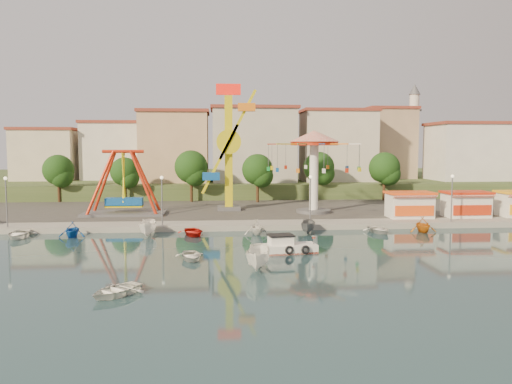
{
  "coord_description": "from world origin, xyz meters",
  "views": [
    {
      "loc": [
        -2.25,
        -40.42,
        8.92
      ],
      "look_at": [
        2.13,
        14.0,
        4.0
      ],
      "focal_mm": 35.0,
      "sensor_mm": 36.0,
      "label": 1
    }
  ],
  "objects": [
    {
      "name": "moored_boat_0",
      "position": [
        -21.66,
        9.8,
        0.42
      ],
      "size": [
        3.24,
        4.29,
        0.84
      ],
      "primitive_type": "imported",
      "rotation": [
        0.0,
        0.0,
        0.09
      ],
      "color": "white",
      "rests_on": "ground"
    },
    {
      "name": "pirate_ship_ride",
      "position": [
        -13.58,
        21.9,
        4.39
      ],
      "size": [
        10.0,
        5.0,
        8.0
      ],
      "color": "#59595E",
      "rests_on": "quay_deck"
    },
    {
      "name": "asphalt_pad",
      "position": [
        0.0,
        30.0,
        0.6
      ],
      "size": [
        90.0,
        28.0,
        0.01
      ],
      "primitive_type": "cube",
      "color": "#4C4944",
      "rests_on": "quay_deck"
    },
    {
      "name": "moored_boat_5",
      "position": [
        7.2,
        9.8,
        0.72
      ],
      "size": [
        2.3,
        3.95,
        1.43
      ],
      "primitive_type": "imported",
      "rotation": [
        0.0,
        0.0,
        -0.26
      ],
      "color": "#5E5F63",
      "rests_on": "ground"
    },
    {
      "name": "booth_mid",
      "position": [
        27.5,
        16.49,
        2.16
      ],
      "size": [
        5.4,
        3.78,
        3.08
      ],
      "color": "white",
      "rests_on": "quay_deck"
    },
    {
      "name": "tree_4",
      "position": [
        14.0,
        37.35,
        5.75
      ],
      "size": [
        4.86,
        4.86,
        7.6
      ],
      "color": "#382314",
      "rests_on": "quay_deck"
    },
    {
      "name": "building_4",
      "position": [
        19.07,
        52.2,
        7.62
      ],
      "size": [
        10.75,
        9.23,
        9.24
      ],
      "primitive_type": "cube",
      "color": "beige",
      "rests_on": "hill_terrace"
    },
    {
      "name": "building_0",
      "position": [
        -33.37,
        46.06,
        8.93
      ],
      "size": [
        9.26,
        9.53,
        11.87
      ],
      "primitive_type": "cube",
      "color": "beige",
      "rests_on": "hill_terrace"
    },
    {
      "name": "tree_0",
      "position": [
        -26.0,
        36.98,
        5.47
      ],
      "size": [
        4.6,
        4.6,
        7.19
      ],
      "color": "#382314",
      "rests_on": "quay_deck"
    },
    {
      "name": "hill_terrace",
      "position": [
        0.0,
        67.0,
        1.5
      ],
      "size": [
        200.0,
        60.0,
        3.0
      ],
      "primitive_type": "cube",
      "color": "#384C26",
      "rests_on": "ground"
    },
    {
      "name": "moored_boat_2",
      "position": [
        -9.09,
        9.8,
        0.82
      ],
      "size": [
        1.63,
        4.27,
        1.64
      ],
      "primitive_type": "imported",
      "rotation": [
        0.0,
        0.0,
        -0.01
      ],
      "color": "white",
      "rests_on": "ground"
    },
    {
      "name": "moored_boat_7",
      "position": [
        19.38,
        9.8,
        0.82
      ],
      "size": [
        2.82,
        3.22,
        1.63
      ],
      "primitive_type": "imported",
      "rotation": [
        0.0,
        0.0,
        -0.05
      ],
      "color": "#CE6912",
      "rests_on": "ground"
    },
    {
      "name": "rowboat_b",
      "position": [
        -8.32,
        -10.52,
        0.36
      ],
      "size": [
        4.1,
        4.24,
        0.72
      ],
      "primitive_type": "imported",
      "rotation": [
        0.0,
        0.0,
        -0.68
      ],
      "color": "white",
      "rests_on": "ground"
    },
    {
      "name": "wave_swinger",
      "position": [
        10.11,
        21.75,
        8.2
      ],
      "size": [
        11.6,
        11.6,
        10.4
      ],
      "color": "#59595E",
      "rests_on": "quay_deck"
    },
    {
      "name": "building_3",
      "position": [
        5.6,
        48.8,
        7.6
      ],
      "size": [
        12.59,
        10.5,
        9.2
      ],
      "primitive_type": "cube",
      "color": "beige",
      "rests_on": "hill_terrace"
    },
    {
      "name": "moored_boat_1",
      "position": [
        -16.53,
        9.8,
        0.78
      ],
      "size": [
        2.58,
        2.99,
        1.57
      ],
      "primitive_type": "imported",
      "rotation": [
        0.0,
        0.0,
        -0.01
      ],
      "color": "#1451AF",
      "rests_on": "ground"
    },
    {
      "name": "ground",
      "position": [
        0.0,
        0.0,
        0.0
      ],
      "size": [
        200.0,
        200.0,
        0.0
      ],
      "primitive_type": "plane",
      "color": "#142D38",
      "rests_on": "ground"
    },
    {
      "name": "moored_boat_6",
      "position": [
        14.67,
        9.8,
        0.36
      ],
      "size": [
        3.14,
        3.91,
        0.72
      ],
      "primitive_type": "imported",
      "rotation": [
        0.0,
        0.0,
        0.2
      ],
      "color": "white",
      "rests_on": "ground"
    },
    {
      "name": "tree_1",
      "position": [
        -16.0,
        36.24,
        5.2
      ],
      "size": [
        4.35,
        4.35,
        6.8
      ],
      "color": "#382314",
      "rests_on": "quay_deck"
    },
    {
      "name": "moored_boat_4",
      "position": [
        1.84,
        9.8,
        0.78
      ],
      "size": [
        2.91,
        3.26,
        1.56
      ],
      "primitive_type": "imported",
      "rotation": [
        0.0,
        0.0,
        0.13
      ],
      "color": "silver",
      "rests_on": "ground"
    },
    {
      "name": "booth_left",
      "position": [
        20.56,
        16.49,
        2.16
      ],
      "size": [
        5.4,
        3.78,
        3.08
      ],
      "color": "white",
      "rests_on": "quay_deck"
    },
    {
      "name": "lamp_post_0",
      "position": [
        -24.0,
        13.0,
        3.1
      ],
      "size": [
        0.14,
        0.14,
        5.0
      ],
      "primitive_type": "cylinder",
      "color": "#59595E",
      "rests_on": "quay_deck"
    },
    {
      "name": "quay_deck",
      "position": [
        0.0,
        62.0,
        0.3
      ],
      "size": [
        200.0,
        100.0,
        0.6
      ],
      "primitive_type": "cube",
      "color": "#9E998E",
      "rests_on": "ground"
    },
    {
      "name": "lamp_post_3",
      "position": [
        24.0,
        13.0,
        3.1
      ],
      "size": [
        0.14,
        0.14,
        5.0
      ],
      "primitive_type": "cylinder",
      "color": "#59595E",
      "rests_on": "quay_deck"
    },
    {
      "name": "building_1",
      "position": [
        -21.33,
        51.38,
        7.32
      ],
      "size": [
        12.33,
        9.01,
        8.63
      ],
      "primitive_type": "cube",
      "color": "silver",
      "rests_on": "hill_terrace"
    },
    {
      "name": "moored_boat_3",
      "position": [
        -4.62,
        9.8,
        0.39
      ],
      "size": [
        3.48,
        4.26,
        0.77
      ],
      "primitive_type": "imported",
      "rotation": [
        0.0,
        0.0,
        0.24
      ],
      "color": "red",
      "rests_on": "ground"
    },
    {
      "name": "kamikaze_tower",
      "position": [
        -0.32,
        25.07,
        8.55
      ],
      "size": [
        5.22,
        3.1,
        16.5
      ],
      "color": "#59595E",
      "rests_on": "quay_deck"
    },
    {
      "name": "minaret",
      "position": [
        36.0,
        54.0,
        12.55
      ],
      "size": [
        2.8,
        2.8,
        18.0
      ],
      "color": "silver",
      "rests_on": "hill_terrace"
    },
    {
      "name": "tree_2",
      "position": [
        -6.0,
        35.81,
        5.92
      ],
      "size": [
        5.02,
        5.02,
        7.85
      ],
      "color": "#382314",
      "rests_on": "quay_deck"
    },
    {
      "name": "rowboat_a",
      "position": [
        -4.27,
        -1.19,
        0.34
      ],
      "size": [
        2.85,
        3.62,
        0.68
      ],
      "primitive_type": "imported",
      "rotation": [
        0.0,
        0.0,
        0.17
      ],
      "color": "silver",
      "rests_on": "ground"
    },
    {
      "name": "building_5",
      "position": [
        32.37,
        50.33,
        8.61
      ],
      "size": [
        12.77,
        10.96,
        11.21
      ],
      "primitive_type": "cube",
      "color": "tan",
      "rests_on": "hill_terrace"
    },
    {
      "name": "building_7",
      "position": [
        56.03,
        53.7,
        7.38
      ],
      "size": [
        11.59,
        10.93,
        8.76
      ],
      "primitive_type": "cube",
      "color": "beige",
      "rests_on": "hill_terrace"
    },
    {
      "name": "skiff",
      "position": [
        0.8,
        -4.77,
        0.86
      ],
      "size": [
        2.41,
        4.69,
        1.73
      ],
      "primitive_type": "imported",
      "rotation": [
        0.0,
        0.0,
        -0.17
      ],
      "color": "white",
      "rests_on": "ground"
    },
    {
      "name": "building_2",
      "position": [
        -8.19,
        51.96,
        8.62
      ],
      "size": [
        11.95,
        9.28,
        11.23
      ],
      "primitive_type": "cube",
      "color": "tan",
      "rests_on": "hill_terrace"
    },
    {
      "name": "cabin_motorboat",
      "position": [
        3.62,
        0.77,
        0.46
      ],
      "size": [
        5.09,
        2.54,
        1.72
      ],
      "rotation": [
        0.0,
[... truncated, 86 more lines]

